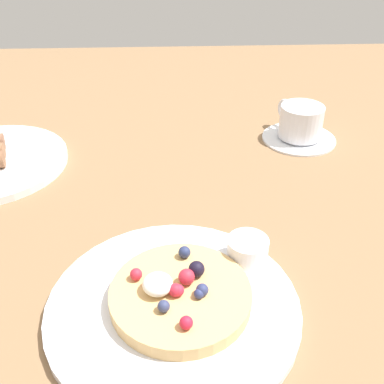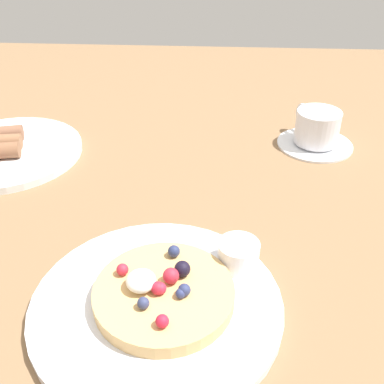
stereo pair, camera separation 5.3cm
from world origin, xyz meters
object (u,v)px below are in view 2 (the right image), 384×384
at_px(pancake_plate, 157,305).
at_px(coffee_saucer, 315,143).
at_px(breakfast_plate, 6,152).
at_px(coffee_cup, 317,126).
at_px(syrup_ramekin, 238,254).

height_order(pancake_plate, coffee_saucer, pancake_plate).
bearing_deg(breakfast_plate, coffee_cup, 7.50).
distance_m(pancake_plate, coffee_saucer, 0.44).
bearing_deg(pancake_plate, coffee_cup, 59.53).
distance_m(pancake_plate, breakfast_plate, 0.42).
relative_size(syrup_ramekin, coffee_saucer, 0.37).
xyz_separation_m(breakfast_plate, coffee_cup, (0.51, 0.07, 0.03)).
height_order(pancake_plate, syrup_ramekin, syrup_ramekin).
bearing_deg(pancake_plate, breakfast_plate, 132.73).
xyz_separation_m(breakfast_plate, coffee_saucer, (0.51, 0.07, -0.00)).
distance_m(syrup_ramekin, breakfast_plate, 0.45).
bearing_deg(coffee_saucer, coffee_cup, 113.19).
bearing_deg(syrup_ramekin, breakfast_plate, 146.18).
distance_m(syrup_ramekin, coffee_saucer, 0.34).
relative_size(breakfast_plate, coffee_cup, 2.47).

